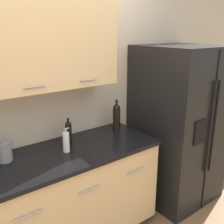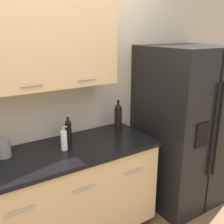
{
  "view_description": "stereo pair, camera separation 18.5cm",
  "coord_description": "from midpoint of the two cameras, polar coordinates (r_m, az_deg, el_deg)",
  "views": [
    {
      "loc": [
        -0.82,
        -0.83,
        1.86
      ],
      "look_at": [
        0.55,
        0.97,
        1.15
      ],
      "focal_mm": 42.0,
      "sensor_mm": 36.0,
      "label": 1
    },
    {
      "loc": [
        -0.67,
        -0.94,
        1.86
      ],
      "look_at": [
        0.55,
        0.97,
        1.15
      ],
      "focal_mm": 42.0,
      "sensor_mm": 36.0,
      "label": 2
    }
  ],
  "objects": [
    {
      "name": "wall_back",
      "position": [
        2.3,
        -14.23,
        6.53
      ],
      "size": [
        10.0,
        0.39,
        2.6
      ],
      "color": "beige",
      "rests_on": "ground_plane"
    },
    {
      "name": "counter_unit",
      "position": [
        2.4,
        -12.64,
        -18.81
      ],
      "size": [
        2.03,
        0.64,
        0.9
      ],
      "color": "black",
      "rests_on": "ground_plane"
    },
    {
      "name": "refrigerator",
      "position": [
        2.96,
        16.85,
        -3.17
      ],
      "size": [
        0.82,
        0.82,
        1.72
      ],
      "color": "black",
      "rests_on": "ground_plane"
    },
    {
      "name": "wine_bottle",
      "position": [
        2.59,
        3.4,
        -1.06
      ],
      "size": [
        0.07,
        0.07,
        0.31
      ],
      "color": "black",
      "rests_on": "counter_unit"
    },
    {
      "name": "soap_dispenser",
      "position": [
        2.2,
        -8.04,
        -6.16
      ],
      "size": [
        0.06,
        0.05,
        0.21
      ],
      "color": "white",
      "rests_on": "counter_unit"
    },
    {
      "name": "oil_bottle",
      "position": [
        2.38,
        -7.28,
        -3.87
      ],
      "size": [
        0.06,
        0.06,
        0.22
      ],
      "color": "black",
      "rests_on": "counter_unit"
    },
    {
      "name": "steel_canister",
      "position": [
        2.21,
        -20.35,
        -7.35
      ],
      "size": [
        0.11,
        0.11,
        0.17
      ],
      "color": "gray",
      "rests_on": "counter_unit"
    }
  ]
}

